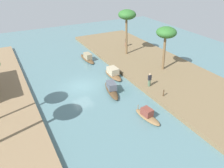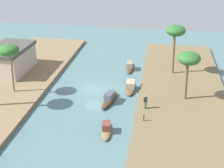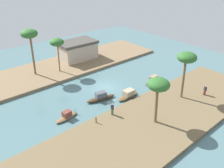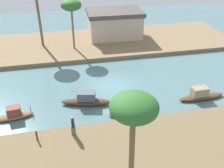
{
  "view_description": "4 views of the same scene",
  "coord_description": "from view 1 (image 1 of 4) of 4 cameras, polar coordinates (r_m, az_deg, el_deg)",
  "views": [
    {
      "loc": [
        -24.27,
        8.44,
        14.08
      ],
      "look_at": [
        -1.89,
        -3.37,
        0.4
      ],
      "focal_mm": 36.76,
      "sensor_mm": 36.0,
      "label": 1
    },
    {
      "loc": [
        -34.66,
        -8.29,
        18.34
      ],
      "look_at": [
        0.68,
        -2.33,
        0.67
      ],
      "focal_mm": 47.86,
      "sensor_mm": 36.0,
      "label": 2
    },
    {
      "loc": [
        -20.54,
        -25.95,
        18.15
      ],
      "look_at": [
        0.51,
        -1.06,
        0.87
      ],
      "focal_mm": 36.23,
      "sensor_mm": 36.0,
      "label": 3
    },
    {
      "loc": [
        -4.87,
        -22.62,
        13.88
      ],
      "look_at": [
        -0.2,
        -0.47,
        0.57
      ],
      "focal_mm": 42.12,
      "sensor_mm": 36.0,
      "label": 4
    }
  ],
  "objects": [
    {
      "name": "palm_tree_left_near",
      "position": [
        31.66,
        13.35,
        12.14
      ],
      "size": [
        2.7,
        2.7,
        6.05
      ],
      "color": "brown",
      "rests_on": "riverbank_left"
    },
    {
      "name": "sampan_with_red_awning",
      "position": [
        23.47,
        8.77,
        -7.7
      ],
      "size": [
        3.47,
        1.41,
        1.11
      ],
      "rotation": [
        0.0,
        0.0,
        0.13
      ],
      "color": "brown",
      "rests_on": "river_water"
    },
    {
      "name": "sampan_foreground",
      "position": [
        27.54,
        -0.15,
        -1.21
      ],
      "size": [
        4.72,
        1.99,
        1.33
      ],
      "rotation": [
        0.0,
        0.0,
        -0.22
      ],
      "color": "#47331E",
      "rests_on": "river_water"
    },
    {
      "name": "sampan_downstream_large",
      "position": [
        36.85,
        -6.15,
        6.49
      ],
      "size": [
        4.55,
        1.2,
        1.25
      ],
      "rotation": [
        0.0,
        0.0,
        0.03
      ],
      "color": "brown",
      "rests_on": "river_water"
    },
    {
      "name": "person_on_near_bank",
      "position": [
        28.2,
        9.31,
        0.88
      ],
      "size": [
        0.33,
        0.41,
        1.7
      ],
      "rotation": [
        0.0,
        0.0,
        1.55
      ],
      "color": "#4C664C",
      "rests_on": "riverbank_left"
    },
    {
      "name": "riverbank_left",
      "position": [
        34.38,
        10.74,
        4.12
      ],
      "size": [
        38.34,
        11.01,
        0.46
      ],
      "primitive_type": "cube",
      "color": "brown",
      "rests_on": "ground"
    },
    {
      "name": "mooring_post",
      "position": [
        26.59,
        12.7,
        -2.18
      ],
      "size": [
        0.14,
        0.14,
        0.81
      ],
      "primitive_type": "cylinder",
      "color": "#4C3823",
      "rests_on": "riverbank_left"
    },
    {
      "name": "river_water",
      "position": [
        29.3,
        -7.57,
        -0.6
      ],
      "size": [
        61.52,
        61.52,
        0.0
      ],
      "primitive_type": "plane",
      "color": "slate",
      "rests_on": "ground"
    },
    {
      "name": "person_by_mooring",
      "position": [
        41.73,
        3.55,
        10.27
      ],
      "size": [
        0.5,
        0.5,
        1.57
      ],
      "rotation": [
        0.0,
        0.0,
        4.2
      ],
      "color": "brown",
      "rests_on": "riverbank_left"
    },
    {
      "name": "sampan_near_left_bank",
      "position": [
        31.28,
        0.26,
        2.67
      ],
      "size": [
        3.92,
        1.27,
        1.3
      ],
      "rotation": [
        0.0,
        0.0,
        0.01
      ],
      "color": "brown",
      "rests_on": "river_water"
    },
    {
      "name": "palm_tree_left_far",
      "position": [
        36.62,
        3.77,
        16.56
      ],
      "size": [
        2.74,
        2.74,
        7.1
      ],
      "color": "brown",
      "rests_on": "riverbank_left"
    }
  ]
}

